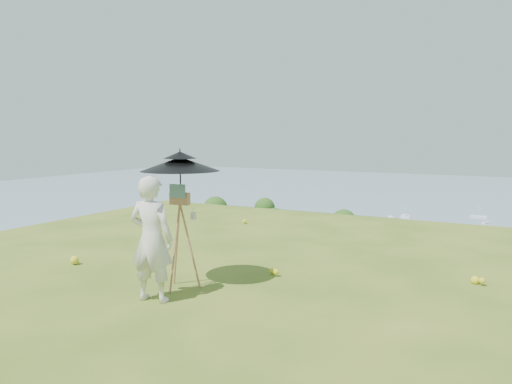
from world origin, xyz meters
The scene contains 12 objects.
ground centered at (0.00, 0.00, 0.00)m, with size 14.00×14.00×0.00m, color #41601B.
shoreline_tier centered at (0.00, 75.00, -36.00)m, with size 170.00×28.00×8.00m, color #696054.
bay_water centered at (0.00, 240.00, -34.00)m, with size 700.00×700.00×0.00m, color #758BA7.
peninsula centered at (-75.00, 155.00, -29.00)m, with size 90.00×60.00×12.00m, color #14390F, non-canonical shape.
slope_trees centered at (0.00, 35.00, -15.00)m, with size 110.00×50.00×6.00m, color #264A16, non-canonical shape.
harbor_town centered at (0.00, 75.00, -29.50)m, with size 110.00×22.00×5.00m, color silver, non-canonical shape.
moored_boats centered at (-12.50, 161.00, -33.65)m, with size 140.00×140.00×0.70m, color white, non-canonical shape.
wildflowers centered at (0.00, 0.25, 0.06)m, with size 10.00×10.50×0.12m, color yellow, non-canonical shape.
painter centered at (-0.88, -1.00, 0.83)m, with size 0.60×0.40×1.66m, color silver.
field_easel centered at (-0.87, -0.39, 0.75)m, with size 0.57×0.57×1.49m, color #97643F, non-canonical shape.
sun_umbrella centered at (-0.87, -0.36, 1.61)m, with size 1.11×1.11×0.75m, color black, non-canonical shape.
painter_cap centered at (-0.88, -1.00, 1.61)m, with size 0.18×0.22×0.10m, color pink, non-canonical shape.
Camera 1 is at (3.29, -5.98, 2.18)m, focal length 35.00 mm.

